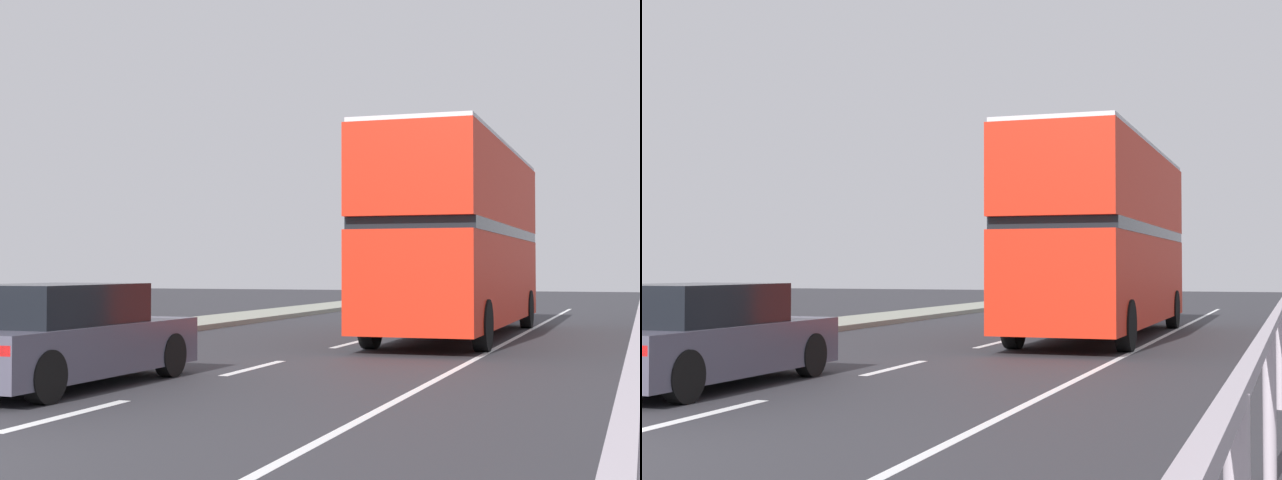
% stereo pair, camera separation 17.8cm
% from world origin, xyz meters
% --- Properties ---
extents(lane_paint_markings, '(3.23, 46.00, 0.01)m').
position_xyz_m(lane_paint_markings, '(1.90, 8.55, 0.00)').
color(lane_paint_markings, silver).
rests_on(lane_paint_markings, ground).
extents(double_decker_bus_red, '(2.57, 10.54, 4.38)m').
position_xyz_m(double_decker_bus_red, '(1.82, 15.62, 2.34)').
color(double_decker_bus_red, red).
rests_on(double_decker_bus_red, ground).
extents(hatchback_car_near, '(1.94, 4.42, 1.38)m').
position_xyz_m(hatchback_car_near, '(-1.54, 4.73, 0.67)').
color(hatchback_car_near, '#4B4858').
rests_on(hatchback_car_near, ground).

